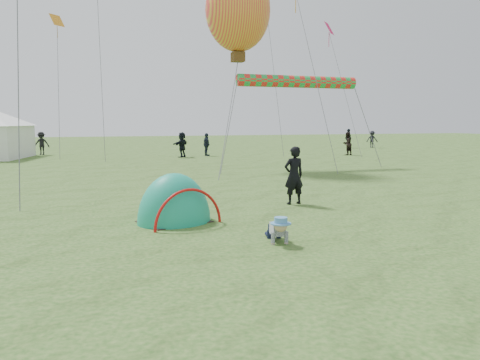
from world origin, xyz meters
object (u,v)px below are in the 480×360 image
object	(u,v)px
crawling_toddler	(278,228)
balloon_kite	(238,15)
standing_adult	(294,175)
popup_tent	(174,222)

from	to	relation	value
crawling_toddler	balloon_kite	world-z (taller)	balloon_kite
standing_adult	balloon_kite	xyz separation A→B (m)	(1.91, 11.28, 7.09)
standing_adult	crawling_toddler	bearing A→B (deg)	56.74
popup_tent	standing_adult	bearing A→B (deg)	0.20
standing_adult	popup_tent	bearing A→B (deg)	14.90
balloon_kite	crawling_toddler	bearing A→B (deg)	-105.06
crawling_toddler	standing_adult	distance (m)	4.59
crawling_toddler	balloon_kite	bearing A→B (deg)	83.97
crawling_toddler	standing_adult	size ratio (longest dim) A/B	0.44
standing_adult	balloon_kite	bearing A→B (deg)	-104.10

